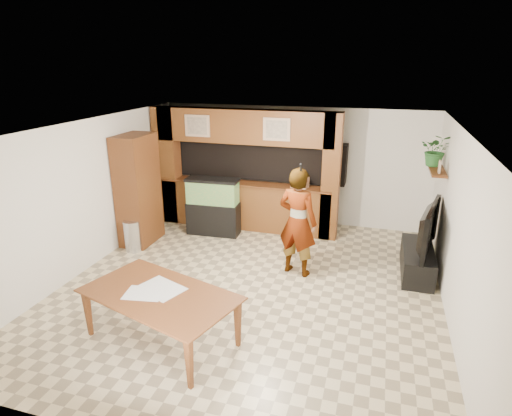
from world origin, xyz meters
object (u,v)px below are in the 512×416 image
(aquarium, at_px, (213,207))
(television, at_px, (422,227))
(pantry_cabinet, at_px, (138,190))
(dining_table, at_px, (159,319))
(person, at_px, (298,222))

(aquarium, height_order, television, television)
(aquarium, bearing_deg, pantry_cabinet, -150.99)
(dining_table, bearing_deg, aquarium, 118.24)
(dining_table, bearing_deg, television, 59.07)
(television, bearing_deg, aquarium, 92.56)
(aquarium, bearing_deg, person, -34.45)
(television, distance_m, person, 2.11)
(aquarium, distance_m, person, 2.43)
(person, bearing_deg, television, -149.17)
(pantry_cabinet, bearing_deg, dining_table, -55.58)
(person, bearing_deg, pantry_cabinet, 7.27)
(aquarium, relative_size, dining_table, 0.61)
(aquarium, height_order, person, person)
(person, height_order, dining_table, person)
(person, xyz_separation_m, dining_table, (-1.33, -2.44, -0.60))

